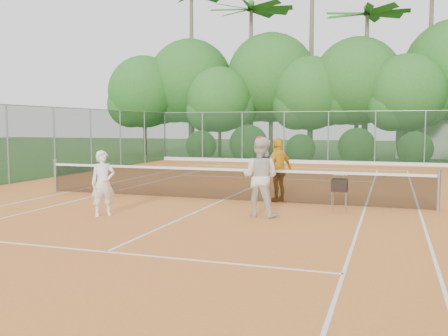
# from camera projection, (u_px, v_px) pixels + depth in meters

# --- Properties ---
(ground) EXTENTS (120.00, 120.00, 0.00)m
(ground) POSITION_uv_depth(u_px,v_px,m) (223.00, 201.00, 14.89)
(ground) COLOR #274C1B
(ground) RESTS_ON ground
(clay_court) EXTENTS (18.00, 36.00, 0.02)m
(clay_court) POSITION_uv_depth(u_px,v_px,m) (223.00, 201.00, 14.89)
(clay_court) COLOR orange
(clay_court) RESTS_ON ground
(tennis_net) EXTENTS (11.97, 0.10, 1.10)m
(tennis_net) POSITION_uv_depth(u_px,v_px,m) (223.00, 183.00, 14.84)
(tennis_net) COLOR gray
(tennis_net) RESTS_ON clay_court
(player_white) EXTENTS (0.69, 0.69, 1.62)m
(player_white) POSITION_uv_depth(u_px,v_px,m) (103.00, 183.00, 12.29)
(player_white) COLOR white
(player_white) RESTS_ON clay_court
(player_center_grp) EXTENTS (1.03, 0.85, 1.98)m
(player_center_grp) POSITION_uv_depth(u_px,v_px,m) (260.00, 177.00, 12.23)
(player_center_grp) COLOR silver
(player_center_grp) RESTS_ON clay_court
(player_yellow) EXTENTS (0.92, 1.18, 1.87)m
(player_yellow) POSITION_uv_depth(u_px,v_px,m) (278.00, 170.00, 14.57)
(player_yellow) COLOR gold
(player_yellow) RESTS_ON clay_court
(ball_hopper) EXTENTS (0.38, 0.38, 0.87)m
(ball_hopper) POSITION_uv_depth(u_px,v_px,m) (340.00, 186.00, 12.75)
(ball_hopper) COLOR gray
(ball_hopper) RESTS_ON clay_court
(stray_ball_a) EXTENTS (0.07, 0.07, 0.07)m
(stray_ball_a) POSITION_uv_depth(u_px,v_px,m) (265.00, 169.00, 24.75)
(stray_ball_a) COLOR gold
(stray_ball_a) RESTS_ON clay_court
(stray_ball_b) EXTENTS (0.07, 0.07, 0.07)m
(stray_ball_b) POSITION_uv_depth(u_px,v_px,m) (257.00, 168.00, 25.50)
(stray_ball_b) COLOR #CCDD33
(stray_ball_b) RESTS_ON clay_court
(stray_ball_c) EXTENTS (0.07, 0.07, 0.07)m
(stray_ball_c) POSITION_uv_depth(u_px,v_px,m) (371.00, 171.00, 24.12)
(stray_ball_c) COLOR #A8C72E
(stray_ball_c) RESTS_ON clay_court
(court_markings) EXTENTS (11.03, 23.83, 0.01)m
(court_markings) POSITION_uv_depth(u_px,v_px,m) (223.00, 200.00, 14.89)
(court_markings) COLOR white
(court_markings) RESTS_ON clay_court
(fence_back) EXTENTS (18.07, 0.07, 3.00)m
(fence_back) POSITION_uv_depth(u_px,v_px,m) (306.00, 138.00, 28.91)
(fence_back) COLOR #19381E
(fence_back) RESTS_ON clay_court
(tropical_treeline) EXTENTS (32.10, 8.49, 15.03)m
(tropical_treeline) POSITION_uv_depth(u_px,v_px,m) (341.00, 82.00, 33.07)
(tropical_treeline) COLOR brown
(tropical_treeline) RESTS_ON ground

